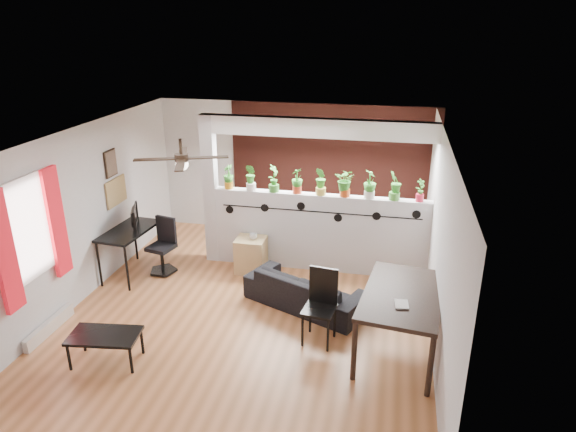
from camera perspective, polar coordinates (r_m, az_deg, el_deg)
The scene contains 30 objects.
room_shell at distance 7.25m, azimuth -4.40°, elevation -1.31°, with size 6.30×7.10×2.90m.
partition_wall at distance 8.69m, azimuth 3.54°, elevation -1.83°, with size 3.60×0.18×1.35m, color #BCBCC1.
ceiling_header at distance 8.16m, azimuth 3.83°, elevation 9.72°, with size 3.60×0.18×0.30m, color white.
pier_column at distance 8.92m, azimuth -8.60°, elevation 2.88°, with size 0.22×0.20×2.60m, color #BCBCC1.
brick_panel at distance 9.85m, azimuth 4.91°, elevation 4.81°, with size 3.90×0.05×2.60m, color #A43D2F.
vine_decal at distance 8.45m, azimuth 3.51°, elevation 0.45°, with size 3.31×0.01×0.30m.
window_assembly at distance 7.34m, azimuth -26.77°, elevation -1.59°, with size 0.09×1.30×1.55m.
baseboard_heater at distance 7.94m, azimuth -24.98°, elevation -11.10°, with size 0.08×1.00×0.18m, color silver.
corkboard at distance 9.05m, azimuth -18.56°, elevation 2.60°, with size 0.03×0.60×0.45m, color #997A49.
framed_art at distance 8.88m, azimuth -19.11°, elevation 5.55°, with size 0.03×0.34×0.44m.
ceiling_fan at distance 6.93m, azimuth -11.74°, elevation 6.08°, with size 1.19×1.19×0.43m.
potted_plant_0 at distance 8.73m, azimuth -6.65°, elevation 4.42°, with size 0.27×0.26×0.41m.
potted_plant_1 at distance 8.62m, azimuth -4.16°, elevation 4.40°, with size 0.29×0.30×0.45m.
potted_plant_2 at distance 8.52m, azimuth -1.59°, elevation 4.31°, with size 0.24×0.28×0.46m.
potted_plant_3 at distance 8.44m, azimuth 1.02°, elevation 4.01°, with size 0.25×0.27×0.42m.
potted_plant_4 at distance 8.37m, azimuth 3.68°, elevation 3.96°, with size 0.28×0.30×0.46m.
potted_plant_5 at distance 8.33m, azimuth 6.38°, elevation 3.79°, with size 0.27×0.23×0.46m.
potted_plant_6 at distance 8.30m, azimuth 9.09°, elevation 3.59°, with size 0.26×0.29×0.46m.
potted_plant_7 at distance 8.30m, azimuth 11.82°, elevation 3.41°, with size 0.31×0.31×0.47m.
potted_plant_8 at distance 8.32m, azimuth 14.51°, elevation 2.87°, with size 0.23×0.22×0.37m.
sofa at distance 7.75m, azimuth 1.96°, elevation -8.27°, with size 1.75×0.69×0.51m, color black.
cube_shelf at distance 8.76m, azimuth -4.13°, elevation -4.34°, with size 0.49×0.44×0.60m, color tan.
cup at distance 8.60m, azimuth -3.87°, elevation -2.25°, with size 0.13×0.13×0.10m, color gray.
computer_desk at distance 8.86m, azimuth -17.24°, elevation -1.91°, with size 0.68×1.17×0.81m.
monitor at distance 8.91m, azimuth -16.91°, elevation -0.52°, with size 0.06×0.33×0.19m, color black.
office_chair at distance 8.93m, azimuth -13.67°, elevation -3.59°, with size 0.49×0.49×0.94m.
dining_table at distance 6.67m, azimuth 12.61°, elevation -9.05°, with size 1.15×1.68×0.86m.
book at distance 6.35m, azimuth 11.77°, elevation -9.54°, with size 0.16×0.22×0.02m, color gray.
folding_chair at distance 6.87m, azimuth 3.74°, elevation -9.17°, with size 0.46×0.46×1.02m.
coffee_table at distance 6.93m, azimuth -19.72°, elevation -12.57°, with size 0.91×0.59×0.40m.
Camera 1 is at (1.92, -6.42, 4.07)m, focal length 32.00 mm.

